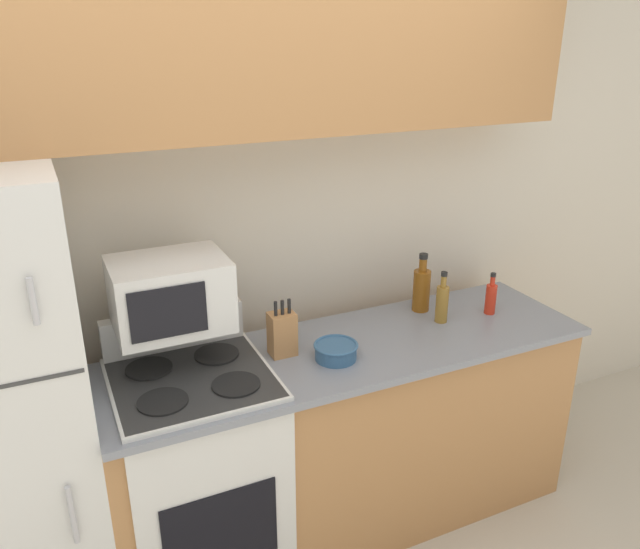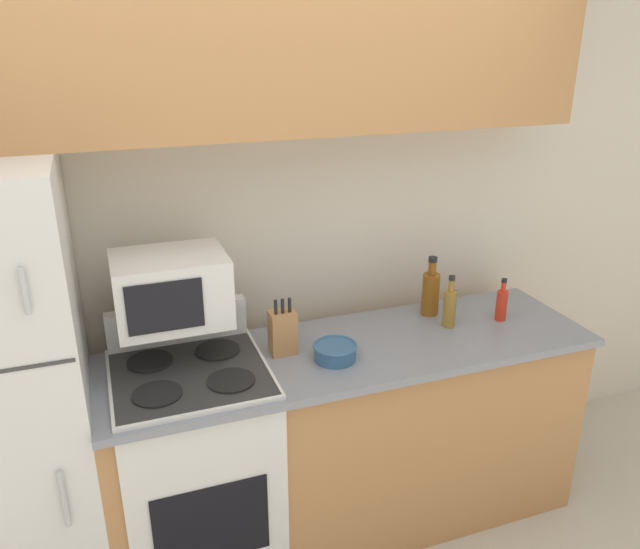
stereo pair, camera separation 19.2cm
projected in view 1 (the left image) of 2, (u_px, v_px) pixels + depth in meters
The scene contains 10 objects.
wall_back at pixel (241, 245), 2.74m from camera, with size 8.00×0.05×2.55m.
lower_cabinets at pixel (348, 436), 2.79m from camera, with size 2.08×0.61×0.93m.
upper_cabinets at pixel (247, 32), 2.26m from camera, with size 2.70×0.34×0.74m.
stove at pixel (200, 475), 2.51m from camera, with size 0.59×0.59×1.10m.
microwave at pixel (170, 294), 2.31m from camera, with size 0.42×0.33×0.27m.
knife_block at pixel (282, 333), 2.51m from camera, with size 0.10×0.08×0.24m.
bowl at pixel (336, 351), 2.49m from camera, with size 0.18×0.18×0.07m.
bottle_whiskey at pixel (421, 288), 2.90m from camera, with size 0.08×0.08×0.28m.
bottle_hot_sauce at pixel (491, 298), 2.88m from camera, with size 0.05×0.05×0.20m.
bottle_vinegar at pixel (442, 302), 2.79m from camera, with size 0.06×0.06×0.24m.
Camera 1 is at (-0.78, -1.77, 2.16)m, focal length 35.00 mm.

